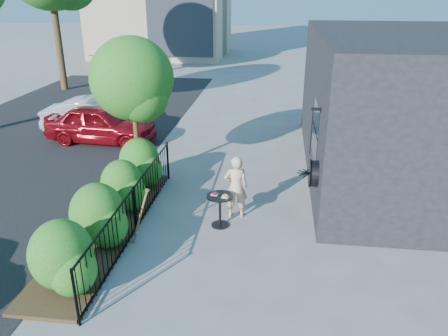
# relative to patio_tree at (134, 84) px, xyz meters

# --- Properties ---
(ground) EXTENTS (120.00, 120.00, 0.00)m
(ground) POSITION_rel_patio_tree_xyz_m (2.24, -2.76, -2.76)
(ground) COLOR gray
(ground) RESTS_ON ground
(shop_building) EXTENTS (6.22, 9.00, 4.00)m
(shop_building) POSITION_rel_patio_tree_xyz_m (7.73, 1.74, -0.76)
(shop_building) COLOR black
(shop_building) RESTS_ON ground
(fence) EXTENTS (0.05, 6.05, 1.10)m
(fence) POSITION_rel_patio_tree_xyz_m (0.74, -2.76, -2.20)
(fence) COLOR black
(fence) RESTS_ON ground
(planting_bed) EXTENTS (1.30, 6.00, 0.08)m
(planting_bed) POSITION_rel_patio_tree_xyz_m (0.04, -2.76, -2.72)
(planting_bed) COLOR #382616
(planting_bed) RESTS_ON ground
(shrubs) EXTENTS (1.10, 5.60, 1.24)m
(shrubs) POSITION_rel_patio_tree_xyz_m (0.14, -2.66, -2.06)
(shrubs) COLOR #145B19
(shrubs) RESTS_ON ground
(patio_tree) EXTENTS (2.20, 2.20, 3.94)m
(patio_tree) POSITION_rel_patio_tree_xyz_m (0.00, 0.00, 0.00)
(patio_tree) COLOR #3F2B19
(patio_tree) RESTS_ON ground
(cafe_table) EXTENTS (0.61, 0.61, 0.82)m
(cafe_table) POSITION_rel_patio_tree_xyz_m (2.57, -2.26, -2.23)
(cafe_table) COLOR black
(cafe_table) RESTS_ON ground
(woman) EXTENTS (0.61, 0.45, 1.54)m
(woman) POSITION_rel_patio_tree_xyz_m (2.88, -1.77, -1.99)
(woman) COLOR #D8B08B
(woman) RESTS_ON ground
(shovel) EXTENTS (0.45, 0.17, 1.31)m
(shovel) POSITION_rel_patio_tree_xyz_m (0.98, -3.18, -2.19)
(shovel) COLOR brown
(shovel) RESTS_ON ground
(car_red) EXTENTS (4.00, 1.86, 1.33)m
(car_red) POSITION_rel_patio_tree_xyz_m (-2.40, 3.12, -2.10)
(car_red) COLOR maroon
(car_red) RESTS_ON ground
(car_silver) EXTENTS (4.01, 1.64, 1.29)m
(car_silver) POSITION_rel_patio_tree_xyz_m (-2.98, 4.17, -2.12)
(car_silver) COLOR #B7B7BC
(car_silver) RESTS_ON ground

